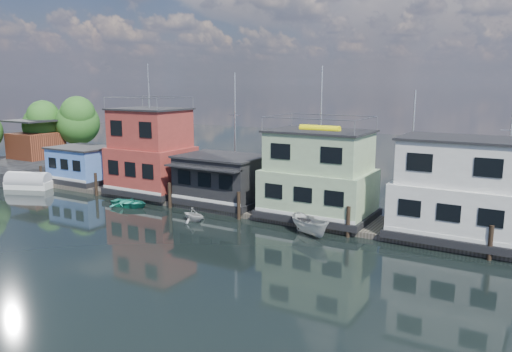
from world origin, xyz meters
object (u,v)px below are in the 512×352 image
Objects in this scene: houseboat_red at (151,153)px; tarp_runabout at (28,182)px; houseboat_dark at (222,179)px; dinghy_teal at (130,203)px; houseboat_white at (457,190)px; houseboat_green at (319,176)px; dinghy_white at (193,214)px; houseboat_blue at (83,164)px; motorboat at (310,226)px.

houseboat_red is 2.46× the size of tarp_runabout.
dinghy_teal is (-6.77, -4.25, -2.06)m from houseboat_dark.
tarp_runabout is (-40.01, -3.96, -2.86)m from houseboat_white.
houseboat_green is 4.01× the size of dinghy_white.
houseboat_green is (26.50, 0.00, 1.34)m from houseboat_blue.
tarp_runabout reaches higher than dinghy_teal.
houseboat_red is 18.84m from motorboat.
houseboat_blue is 0.76× the size of houseboat_green.
houseboat_green reaches higher than dinghy_white.
motorboat reaches higher than dinghy_teal.
houseboat_white is at bearing 0.00° from houseboat_blue.
houseboat_white is 40.30m from tarp_runabout.
tarp_runabout is (-13.01, -3.96, -3.42)m from houseboat_red.
houseboat_red is 1.60× the size of houseboat_dark.
tarp_runabout is (-30.01, -3.96, -2.87)m from houseboat_green.
dinghy_white is at bearing -24.93° from tarp_runabout.
motorboat is at bearing -20.80° from houseboat_dark.
houseboat_dark is 8.25m from dinghy_teal.
tarp_runabout is (-3.51, -3.96, -1.52)m from houseboat_blue.
houseboat_red is 1.41× the size of houseboat_green.
houseboat_red is 5.65× the size of dinghy_white.
houseboat_blue reaches higher than dinghy_white.
houseboat_blue is 17.50m from houseboat_dark.
dinghy_white is 9.40m from motorboat.
dinghy_teal is at bearing 90.79° from dinghy_white.
houseboat_red is at bearing 9.77° from dinghy_teal.
motorboat is at bearing -7.97° from houseboat_blue.
houseboat_dark is at bearing -0.06° from houseboat_blue.
houseboat_dark is 19.03m from houseboat_white.
houseboat_dark is 1.95× the size of motorboat.
houseboat_blue is at bearing 26.53° from tarp_runabout.
tarp_runabout is at bearing -131.55° from houseboat_blue.
tarp_runabout is at bearing -174.35° from houseboat_white.
houseboat_red reaches higher than houseboat_green.
motorboat is 31.14m from tarp_runabout.
houseboat_green is at bearing -81.22° from dinghy_teal.
motorboat reaches higher than dinghy_white.
houseboat_dark is 9.07m from houseboat_green.
houseboat_dark is at bearing 98.64° from motorboat.
dinghy_teal is at bearing 120.79° from motorboat.
houseboat_white is at bearing -37.01° from motorboat.
houseboat_white reaches higher than houseboat_blue.
houseboat_green is at bearing -14.41° from tarp_runabout.
houseboat_blue is at bearing -180.00° from houseboat_red.
houseboat_red is 10.79m from dinghy_white.
tarp_runabout reaches higher than dinghy_white.
houseboat_white is at bearing 0.06° from houseboat_dark.
houseboat_green is 2.42× the size of dinghy_teal.
houseboat_dark reaches higher than dinghy_white.
houseboat_green reaches higher than houseboat_blue.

